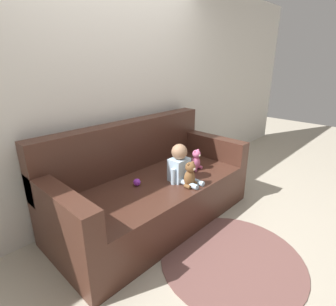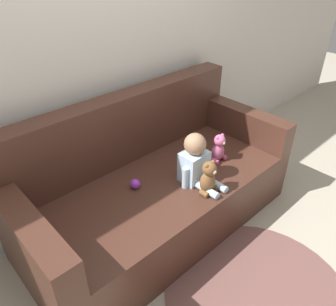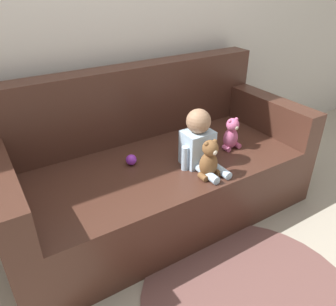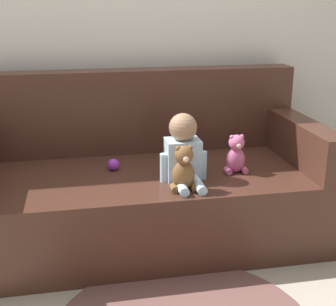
% 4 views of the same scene
% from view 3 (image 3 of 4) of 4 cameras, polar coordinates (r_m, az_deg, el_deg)
% --- Properties ---
extents(ground_plane, '(12.00, 12.00, 0.00)m').
position_cam_3_polar(ground_plane, '(2.54, -1.35, -10.00)').
color(ground_plane, '#B7AD99').
extents(wall_back, '(8.00, 0.05, 2.60)m').
position_cam_3_polar(wall_back, '(2.49, -9.09, 21.94)').
color(wall_back, silver).
rests_on(wall_back, ground_plane).
extents(couch, '(2.14, 0.99, 1.02)m').
position_cam_3_polar(couch, '(2.39, -2.28, -2.78)').
color(couch, '#47281E').
rests_on(couch, ground_plane).
extents(person_baby, '(0.27, 0.35, 0.39)m').
position_cam_3_polar(person_baby, '(2.14, 5.42, 1.94)').
color(person_baby, silver).
rests_on(person_baby, couch).
extents(teddy_bear_brown, '(0.15, 0.12, 0.25)m').
position_cam_3_polar(teddy_bear_brown, '(2.04, 7.19, -1.17)').
color(teddy_bear_brown, brown).
rests_on(teddy_bear_brown, couch).
extents(plush_toy_side, '(0.14, 0.11, 0.24)m').
position_cam_3_polar(plush_toy_side, '(2.40, 10.97, 3.20)').
color(plush_toy_side, '#DB6699').
rests_on(plush_toy_side, couch).
extents(toy_ball, '(0.07, 0.07, 0.07)m').
position_cam_3_polar(toy_ball, '(2.20, -6.42, -1.18)').
color(toy_ball, purple).
rests_on(toy_ball, couch).
extents(floor_rug, '(1.23, 1.23, 0.01)m').
position_cam_3_polar(floor_rug, '(2.05, 14.18, -23.56)').
color(floor_rug, brown).
rests_on(floor_rug, ground_plane).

